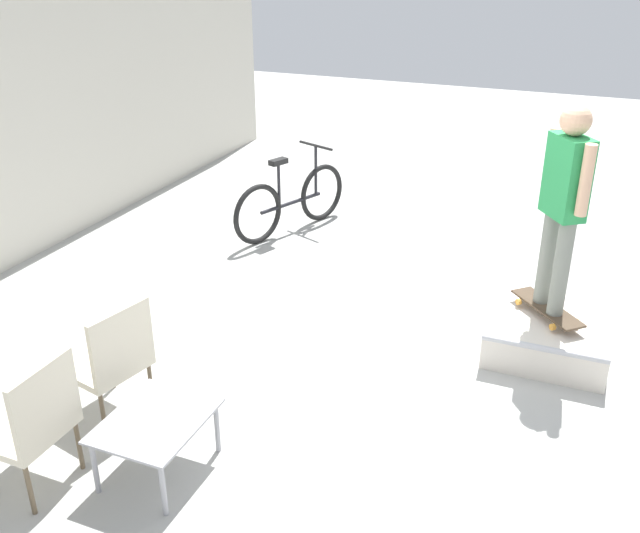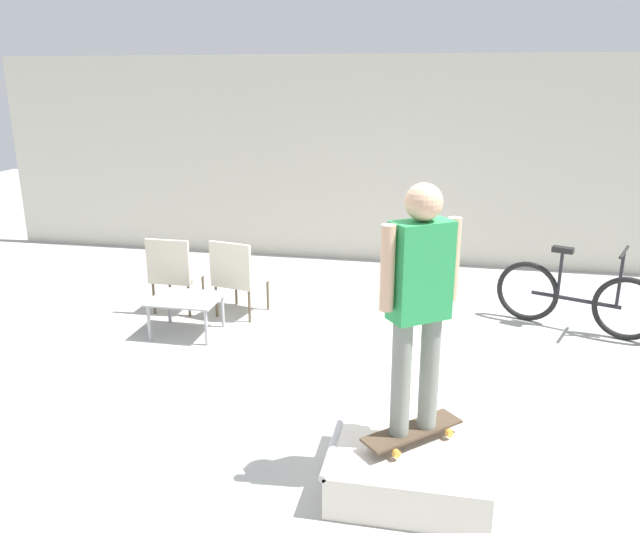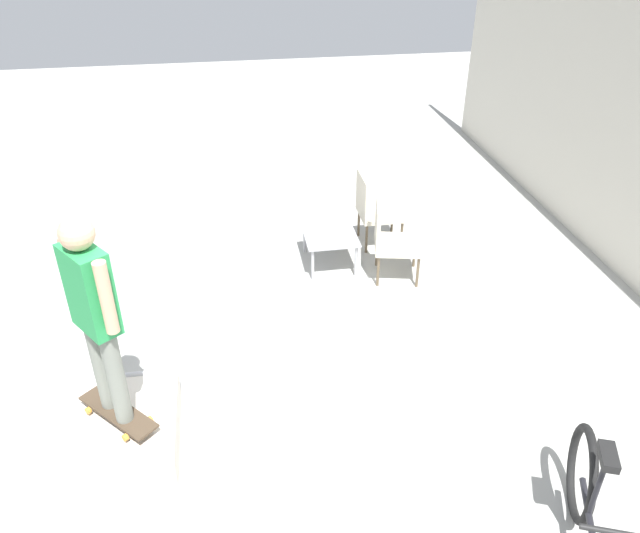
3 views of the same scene
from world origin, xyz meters
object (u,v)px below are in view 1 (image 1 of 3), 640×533
(skate_ramp_box, at_px, (549,334))
(coffee_table, at_px, (156,426))
(patio_chair_right, at_px, (111,357))
(skateboard_on_ramp, at_px, (547,308))
(person_skater, at_px, (565,194))
(patio_chair_left, at_px, (31,421))
(bicycle, at_px, (291,201))

(skate_ramp_box, distance_m, coffee_table, 3.34)
(patio_chair_right, bearing_deg, coffee_table, 70.85)
(skateboard_on_ramp, xyz_separation_m, person_skater, (0.00, 0.00, 1.00))
(skate_ramp_box, xyz_separation_m, coffee_table, (-2.53, 2.18, 0.21))
(skate_ramp_box, xyz_separation_m, person_skater, (0.01, 0.05, 1.23))
(skate_ramp_box, distance_m, patio_chair_left, 4.06)
(bicycle, bearing_deg, coffee_table, -145.53)
(person_skater, height_order, patio_chair_left, person_skater)
(skate_ramp_box, distance_m, person_skater, 1.23)
(skate_ramp_box, distance_m, skateboard_on_ramp, 0.24)
(patio_chair_left, height_order, patio_chair_right, same)
(coffee_table, bearing_deg, patio_chair_left, 122.97)
(coffee_table, bearing_deg, skateboard_on_ramp, -39.94)
(skate_ramp_box, relative_size, skateboard_on_ramp, 1.56)
(skateboard_on_ramp, height_order, patio_chair_left, patio_chair_left)
(patio_chair_left, bearing_deg, bicycle, -175.67)
(person_skater, bearing_deg, bicycle, 26.57)
(patio_chair_left, bearing_deg, skateboard_on_ramp, 137.16)
(patio_chair_left, bearing_deg, coffee_table, 123.15)
(person_skater, distance_m, coffee_table, 3.47)
(coffee_table, relative_size, patio_chair_right, 0.80)
(patio_chair_right, bearing_deg, person_skater, 140.57)
(person_skater, distance_m, bicycle, 3.61)
(skate_ramp_box, bearing_deg, patio_chair_left, 136.38)
(skate_ramp_box, height_order, patio_chair_right, patio_chair_right)
(skate_ramp_box, bearing_deg, skateboard_on_ramp, 79.15)
(coffee_table, bearing_deg, patio_chair_right, 58.50)
(skateboard_on_ramp, relative_size, person_skater, 0.40)
(patio_chair_right, bearing_deg, patio_chair_left, 12.51)
(coffee_table, xyz_separation_m, bicycle, (4.14, 0.95, 0.01))
(patio_chair_right, bearing_deg, skate_ramp_box, 139.95)
(coffee_table, bearing_deg, bicycle, 12.86)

